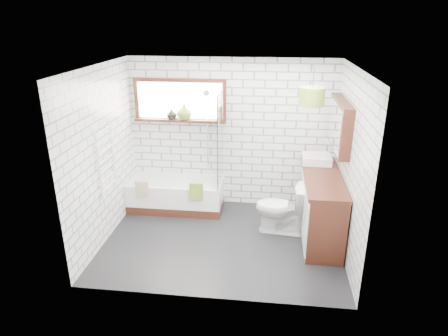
# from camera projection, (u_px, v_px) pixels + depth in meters

# --- Properties ---
(floor) EXTENTS (3.40, 2.60, 0.01)m
(floor) POSITION_uv_depth(u_px,v_px,m) (222.00, 240.00, 5.90)
(floor) COLOR black
(floor) RESTS_ON ground
(ceiling) EXTENTS (3.40, 2.60, 0.01)m
(ceiling) POSITION_uv_depth(u_px,v_px,m) (222.00, 67.00, 5.00)
(ceiling) COLOR white
(ceiling) RESTS_ON ground
(wall_back) EXTENTS (3.40, 0.01, 2.50)m
(wall_back) POSITION_uv_depth(u_px,v_px,m) (232.00, 134.00, 6.66)
(wall_back) COLOR white
(wall_back) RESTS_ON ground
(wall_front) EXTENTS (3.40, 0.01, 2.50)m
(wall_front) POSITION_uv_depth(u_px,v_px,m) (207.00, 202.00, 4.24)
(wall_front) COLOR white
(wall_front) RESTS_ON ground
(wall_left) EXTENTS (0.01, 2.60, 2.50)m
(wall_left) POSITION_uv_depth(u_px,v_px,m) (102.00, 156.00, 5.64)
(wall_left) COLOR white
(wall_left) RESTS_ON ground
(wall_right) EXTENTS (0.01, 2.60, 2.50)m
(wall_right) POSITION_uv_depth(u_px,v_px,m) (350.00, 166.00, 5.26)
(wall_right) COLOR white
(wall_right) RESTS_ON ground
(window) EXTENTS (1.52, 0.16, 0.68)m
(window) POSITION_uv_depth(u_px,v_px,m) (180.00, 101.00, 6.52)
(window) COLOR #33150E
(window) RESTS_ON wall_back
(towel_radiator) EXTENTS (0.06, 0.52, 1.00)m
(towel_radiator) POSITION_uv_depth(u_px,v_px,m) (106.00, 159.00, 5.65)
(towel_radiator) COLOR white
(towel_radiator) RESTS_ON wall_left
(mirror_cabinet) EXTENTS (0.16, 1.20, 0.70)m
(mirror_cabinet) POSITION_uv_depth(u_px,v_px,m) (340.00, 125.00, 5.68)
(mirror_cabinet) COLOR #33150E
(mirror_cabinet) RESTS_ON wall_right
(shower_riser) EXTENTS (0.02, 0.02, 1.30)m
(shower_riser) POSITION_uv_depth(u_px,v_px,m) (207.00, 128.00, 6.63)
(shower_riser) COLOR silver
(shower_riser) RESTS_ON wall_back
(bathtub) EXTENTS (1.57, 0.69, 0.51)m
(bathtub) POSITION_uv_depth(u_px,v_px,m) (176.00, 194.00, 6.79)
(bathtub) COLOR white
(bathtub) RESTS_ON floor
(shower_screen) EXTENTS (0.02, 0.72, 1.50)m
(shower_screen) POSITION_uv_depth(u_px,v_px,m) (220.00, 140.00, 6.35)
(shower_screen) COLOR white
(shower_screen) RESTS_ON bathtub
(towel_green) EXTENTS (0.21, 0.06, 0.29)m
(towel_green) POSITION_uv_depth(u_px,v_px,m) (196.00, 191.00, 6.34)
(towel_green) COLOR olive
(towel_green) RESTS_ON bathtub
(towel_beige) EXTENTS (0.21, 0.05, 0.27)m
(towel_beige) POSITION_uv_depth(u_px,v_px,m) (142.00, 189.00, 6.44)
(towel_beige) COLOR tan
(towel_beige) RESTS_ON bathtub
(vanity) EXTENTS (0.54, 1.69, 0.96)m
(vanity) POSITION_uv_depth(u_px,v_px,m) (321.00, 205.00, 5.89)
(vanity) COLOR #33150E
(vanity) RESTS_ON floor
(basin) EXTENTS (0.43, 0.38, 0.13)m
(basin) POSITION_uv_depth(u_px,v_px,m) (316.00, 159.00, 6.17)
(basin) COLOR white
(basin) RESTS_ON vanity
(tap) EXTENTS (0.03, 0.03, 0.15)m
(tap) POSITION_uv_depth(u_px,v_px,m) (327.00, 156.00, 6.13)
(tap) COLOR silver
(tap) RESTS_ON vanity
(toilet) EXTENTS (0.51, 0.81, 0.79)m
(toilet) POSITION_uv_depth(u_px,v_px,m) (281.00, 208.00, 6.00)
(toilet) COLOR white
(toilet) RESTS_ON floor
(vase_olive) EXTENTS (0.30, 0.30, 0.26)m
(vase_olive) POSITION_uv_depth(u_px,v_px,m) (184.00, 113.00, 6.55)
(vase_olive) COLOR olive
(vase_olive) RESTS_ON window
(vase_dark) EXTENTS (0.20, 0.20, 0.17)m
(vase_dark) POSITION_uv_depth(u_px,v_px,m) (172.00, 115.00, 6.59)
(vase_dark) COLOR black
(vase_dark) RESTS_ON window
(bottle) EXTENTS (0.09, 0.09, 0.23)m
(bottle) POSITION_uv_depth(u_px,v_px,m) (219.00, 115.00, 6.49)
(bottle) COLOR olive
(bottle) RESTS_ON window
(pendant) EXTENTS (0.34, 0.34, 0.25)m
(pendant) POSITION_uv_depth(u_px,v_px,m) (312.00, 96.00, 5.30)
(pendant) COLOR olive
(pendant) RESTS_ON ceiling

